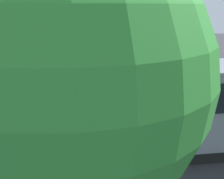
{
  "coord_description": "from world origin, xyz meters",
  "views": [
    {
      "loc": [
        2.31,
        14.18,
        5.3
      ],
      "look_at": [
        0.46,
        -0.13,
        1.1
      ],
      "focal_mm": 46.53,
      "sensor_mm": 36.0,
      "label": 1
    }
  ],
  "objects_px": {
    "spectator_centre": "(119,102)",
    "tree_far": "(74,57)",
    "stunt_motorcycle": "(59,88)",
    "spectator_far_left": "(159,98)",
    "traffic_cone": "(96,95)",
    "tour_bus": "(158,110)",
    "spectator_left": "(139,100)",
    "parked_motorcycle_silver": "(205,114)"
  },
  "relations": [
    {
      "from": "tour_bus",
      "to": "traffic_cone",
      "type": "relative_size",
      "value": 15.13
    },
    {
      "from": "spectator_far_left",
      "to": "tree_far",
      "type": "relative_size",
      "value": 0.26
    },
    {
      "from": "tree_far",
      "to": "tour_bus",
      "type": "bearing_deg",
      "value": -115.34
    },
    {
      "from": "spectator_left",
      "to": "tour_bus",
      "type": "bearing_deg",
      "value": 90.03
    },
    {
      "from": "spectator_left",
      "to": "stunt_motorcycle",
      "type": "relative_size",
      "value": 0.83
    },
    {
      "from": "stunt_motorcycle",
      "to": "traffic_cone",
      "type": "bearing_deg",
      "value": 163.83
    },
    {
      "from": "tour_bus",
      "to": "parked_motorcycle_silver",
      "type": "xyz_separation_m",
      "value": [
        -2.96,
        -2.26,
        -1.16
      ]
    },
    {
      "from": "parked_motorcycle_silver",
      "to": "traffic_cone",
      "type": "xyz_separation_m",
      "value": [
        4.71,
        -4.22,
        -0.18
      ]
    },
    {
      "from": "spectator_centre",
      "to": "tour_bus",
      "type": "bearing_deg",
      "value": 108.47
    },
    {
      "from": "tour_bus",
      "to": "stunt_motorcycle",
      "type": "bearing_deg",
      "value": -61.13
    },
    {
      "from": "stunt_motorcycle",
      "to": "traffic_cone",
      "type": "relative_size",
      "value": 3.26
    },
    {
      "from": "tour_bus",
      "to": "spectator_far_left",
      "type": "relative_size",
      "value": 5.44
    },
    {
      "from": "tree_far",
      "to": "spectator_left",
      "type": "bearing_deg",
      "value": -107.46
    },
    {
      "from": "spectator_centre",
      "to": "parked_motorcycle_silver",
      "type": "relative_size",
      "value": 0.82
    },
    {
      "from": "tour_bus",
      "to": "tree_far",
      "type": "bearing_deg",
      "value": 64.66
    },
    {
      "from": "spectator_centre",
      "to": "stunt_motorcycle",
      "type": "relative_size",
      "value": 0.82
    },
    {
      "from": "tour_bus",
      "to": "traffic_cone",
      "type": "height_order",
      "value": "tour_bus"
    },
    {
      "from": "spectator_left",
      "to": "tree_far",
      "type": "relative_size",
      "value": 0.26
    },
    {
      "from": "spectator_left",
      "to": "tree_far",
      "type": "xyz_separation_m",
      "value": [
        2.93,
        9.3,
        3.71
      ]
    },
    {
      "from": "spectator_centre",
      "to": "traffic_cone",
      "type": "relative_size",
      "value": 2.66
    },
    {
      "from": "spectator_far_left",
      "to": "traffic_cone",
      "type": "height_order",
      "value": "spectator_far_left"
    },
    {
      "from": "tree_far",
      "to": "traffic_cone",
      "type": "bearing_deg",
      "value": -95.3
    },
    {
      "from": "spectator_centre",
      "to": "stunt_motorcycle",
      "type": "xyz_separation_m",
      "value": [
        2.93,
        -4.16,
        -0.38
      ]
    },
    {
      "from": "spectator_far_left",
      "to": "stunt_motorcycle",
      "type": "height_order",
      "value": "spectator_far_left"
    },
    {
      "from": "tour_bus",
      "to": "spectator_far_left",
      "type": "bearing_deg",
      "value": -107.74
    },
    {
      "from": "tour_bus",
      "to": "tree_far",
      "type": "relative_size",
      "value": 1.44
    },
    {
      "from": "tour_bus",
      "to": "traffic_cone",
      "type": "distance_m",
      "value": 6.85
    },
    {
      "from": "spectator_centre",
      "to": "tree_far",
      "type": "relative_size",
      "value": 0.25
    },
    {
      "from": "spectator_left",
      "to": "traffic_cone",
      "type": "xyz_separation_m",
      "value": [
        1.75,
        -3.36,
        -0.71
      ]
    },
    {
      "from": "tour_bus",
      "to": "spectator_left",
      "type": "xyz_separation_m",
      "value": [
        0.0,
        -3.12,
        -0.63
      ]
    },
    {
      "from": "spectator_far_left",
      "to": "spectator_left",
      "type": "xyz_separation_m",
      "value": [
        1.02,
        0.05,
        -0.03
      ]
    },
    {
      "from": "spectator_centre",
      "to": "parked_motorcycle_silver",
      "type": "distance_m",
      "value": 4.04
    },
    {
      "from": "spectator_far_left",
      "to": "parked_motorcycle_silver",
      "type": "distance_m",
      "value": 2.22
    },
    {
      "from": "spectator_far_left",
      "to": "spectator_left",
      "type": "height_order",
      "value": "spectator_far_left"
    },
    {
      "from": "spectator_centre",
      "to": "tree_far",
      "type": "xyz_separation_m",
      "value": [
        1.94,
        9.14,
        3.73
      ]
    },
    {
      "from": "parked_motorcycle_silver",
      "to": "tree_far",
      "type": "distance_m",
      "value": 11.13
    },
    {
      "from": "stunt_motorcycle",
      "to": "traffic_cone",
      "type": "xyz_separation_m",
      "value": [
        -2.17,
        0.63,
        -0.31
      ]
    },
    {
      "from": "spectator_far_left",
      "to": "spectator_centre",
      "type": "relative_size",
      "value": 1.04
    },
    {
      "from": "tour_bus",
      "to": "spectator_centre",
      "type": "relative_size",
      "value": 5.68
    },
    {
      "from": "parked_motorcycle_silver",
      "to": "stunt_motorcycle",
      "type": "height_order",
      "value": "stunt_motorcycle"
    },
    {
      "from": "spectator_far_left",
      "to": "traffic_cone",
      "type": "relative_size",
      "value": 2.78
    },
    {
      "from": "tour_bus",
      "to": "spectator_far_left",
      "type": "height_order",
      "value": "tour_bus"
    }
  ]
}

